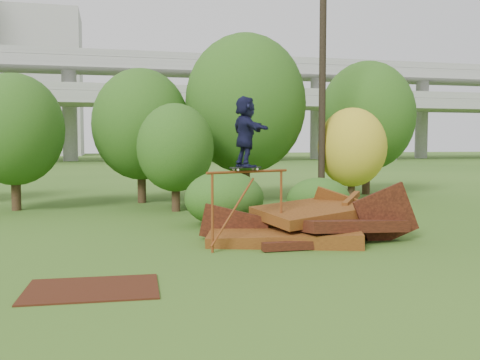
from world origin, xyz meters
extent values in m
plane|color=#2D5116|center=(0.00, 0.00, 0.00)|extent=(240.00, 240.00, 0.00)
cube|color=#421F0B|center=(0.38, 2.14, 0.18)|extent=(4.27, 3.34, 0.62)
cube|color=black|center=(1.88, 1.84, 0.42)|extent=(3.11, 2.27, 0.55)
cube|color=#421F0B|center=(1.18, 2.34, 0.70)|extent=(3.12, 2.53, 0.56)
cube|color=black|center=(2.98, 1.64, 0.65)|extent=(1.78, 0.31, 1.73)
cube|color=#421F0B|center=(2.18, 3.14, 0.55)|extent=(1.41, 0.94, 1.53)
cube|color=black|center=(-0.82, 2.54, 0.35)|extent=(1.75, 0.84, 1.19)
cube|color=black|center=(0.68, 0.94, 0.12)|extent=(2.42, 0.21, 0.20)
cube|color=#421F0B|center=(2.58, 2.84, 0.95)|extent=(1.03, 1.21, 0.35)
cylinder|color=brown|center=(-1.65, 1.18, 0.91)|extent=(0.06, 0.06, 1.83)
cylinder|color=brown|center=(0.23, 1.90, 0.91)|extent=(0.06, 0.06, 1.83)
cylinder|color=brown|center=(-0.71, 1.54, 1.83)|extent=(2.19, 0.88, 0.06)
cube|color=black|center=(-0.79, 1.51, 1.93)|extent=(0.80, 0.47, 0.02)
cylinder|color=beige|center=(-1.02, 1.33, 1.89)|extent=(0.06, 0.05, 0.06)
cylinder|color=beige|center=(-1.08, 1.49, 1.89)|extent=(0.06, 0.05, 0.06)
cylinder|color=beige|center=(-0.50, 1.53, 1.89)|extent=(0.06, 0.05, 0.06)
cylinder|color=beige|center=(-0.56, 1.69, 1.89)|extent=(0.06, 0.05, 0.06)
imported|color=black|center=(-0.79, 1.51, 2.78)|extent=(0.75, 1.61, 1.67)
cube|color=#39180C|center=(-4.24, -1.36, 0.01)|extent=(2.32, 1.71, 0.03)
cylinder|color=black|center=(-7.29, 10.46, 0.83)|extent=(0.34, 0.34, 1.66)
ellipsoid|color=#1D4612|center=(-7.29, 10.46, 3.00)|extent=(3.60, 3.60, 4.13)
cylinder|color=black|center=(-2.60, 11.92, 0.89)|extent=(0.35, 0.35, 1.77)
ellipsoid|color=#1D4612|center=(-2.60, 11.92, 3.28)|extent=(4.02, 4.02, 4.62)
cylinder|color=black|center=(-1.56, 8.77, 0.64)|extent=(0.31, 0.31, 1.29)
ellipsoid|color=#1D4612|center=(-1.56, 8.77, 2.34)|extent=(2.80, 2.80, 3.22)
cylinder|color=black|center=(1.74, 11.34, 1.12)|extent=(0.39, 0.39, 2.24)
ellipsoid|color=#1D4612|center=(1.74, 11.34, 4.16)|extent=(5.12, 5.12, 5.89)
cylinder|color=black|center=(6.02, 10.00, 0.62)|extent=(0.31, 0.31, 1.24)
ellipsoid|color=#A58C19|center=(6.02, 10.00, 2.33)|extent=(2.89, 2.89, 3.32)
cylinder|color=black|center=(8.28, 13.10, 1.04)|extent=(0.38, 0.38, 2.09)
ellipsoid|color=#1D4612|center=(8.28, 13.10, 3.81)|extent=(4.59, 4.59, 5.28)
ellipsoid|color=#1D4612|center=(-0.55, 5.02, 0.84)|extent=(2.42, 2.23, 1.67)
ellipsoid|color=#1D4612|center=(2.42, 4.80, 0.71)|extent=(2.02, 1.85, 1.43)
cylinder|color=black|center=(4.50, 9.62, 4.87)|extent=(0.28, 0.28, 9.75)
cube|color=gray|center=(0.00, 60.00, 8.00)|extent=(160.00, 9.00, 1.40)
cube|color=gray|center=(0.00, 66.00, 13.00)|extent=(160.00, 9.00, 1.40)
cylinder|color=gray|center=(0.00, 60.00, 4.00)|extent=(2.20, 2.20, 8.00)
cylinder|color=gray|center=(18.00, 60.00, 4.00)|extent=(2.20, 2.20, 8.00)
cube|color=#9E9E99|center=(-16.00, 102.00, 14.00)|extent=(14.00, 14.00, 28.00)
camera|label=1|loc=(-3.93, -10.70, 2.51)|focal=40.00mm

